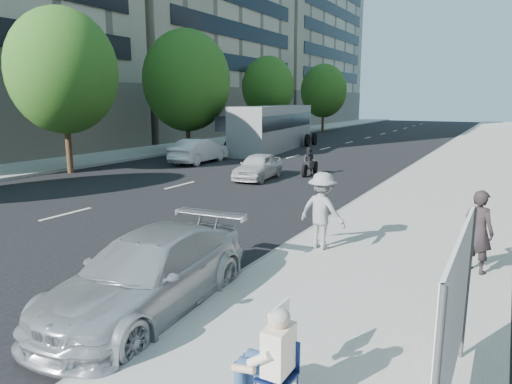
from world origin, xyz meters
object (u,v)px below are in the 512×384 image
Objects in this scene: jogger at (322,211)px; parked_sedan at (148,274)px; bus at (274,128)px; protest_banner at (454,318)px; white_sedan_near at (258,166)px; pedestrian_woman at (479,231)px; seated_protester at (270,352)px; motorcycle at (310,163)px; white_sedan_mid at (199,151)px.

parked_sedan is (-1.57, -4.41, -0.40)m from jogger.
bus is at bearing 107.39° from parked_sedan.
protest_banner is 0.84× the size of white_sedan_near.
bus is at bearing 107.14° from white_sedan_near.
jogger reaches higher than pedestrian_woman.
pedestrian_woman reaches higher than white_sedan_near.
pedestrian_woman is 5.25m from protest_banner.
seated_protester is 2.08m from protest_banner.
motorcycle is at bearing 97.28° from parked_sedan.
motorcycle is at bearing 168.79° from white_sedan_mid.
white_sedan_mid is 2.15× the size of motorcycle.
white_sedan_near is 6.78m from white_sedan_mid.
pedestrian_woman is 0.37× the size of parked_sedan.
protest_banner reaches higher than jogger.
seated_protester is 22.90m from white_sedan_mid.
white_sedan_mid is at bearing -101.75° from bus.
pedestrian_woman is 25.84m from bus.
white_sedan_near is 0.83× the size of white_sedan_mid.
motorcycle is (7.65, -1.13, -0.09)m from white_sedan_mid.
parked_sedan is 2.34× the size of motorcycle.
pedestrian_woman reaches higher than white_sedan_mid.
white_sedan_near is (-5.07, 13.15, -0.08)m from parked_sedan.
jogger reaches higher than seated_protester.
jogger reaches higher than white_sedan_near.
bus is at bearing 116.97° from seated_protester.
seated_protester is at bearing -76.69° from motorcycle.
seated_protester is 6.13m from jogger.
pedestrian_woman is 19.95m from white_sedan_mid.
pedestrian_woman is at bearing 90.68° from protest_banner.
bus is (-15.40, 20.74, 0.60)m from pedestrian_woman.
white_sedan_mid is at bearing 163.68° from motorcycle.
protest_banner is at bearing -67.23° from bus.
bus is (-13.62, 26.77, 0.76)m from seated_protester.
pedestrian_woman is at bearing 140.40° from white_sedan_mid.
pedestrian_woman is 13.26m from white_sedan_near.
white_sedan_mid is (-15.98, 11.94, -0.31)m from pedestrian_woman.
motorcycle is at bearing 45.13° from white_sedan_near.
seated_protester is 0.64× the size of motorcycle.
white_sedan_near is 13.28m from bus.
bus reaches higher than motorcycle.
white_sedan_mid is (-10.98, 16.48, 0.03)m from parked_sedan.
bus is (-15.47, 25.97, 0.23)m from protest_banner.
motorcycle is at bearing -54.88° from jogger.
white_sedan_near is at bearing -136.22° from motorcycle.
bus is (-5.33, 12.13, 1.02)m from white_sedan_near.
white_sedan_near is at bearing 126.20° from protest_banner.
white_sedan_near is at bearing -41.80° from jogger.
jogger is at bearing 133.27° from white_sedan_mid.
jogger is 0.62× the size of protest_banner.
bus is at bearing -96.58° from white_sedan_mid.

